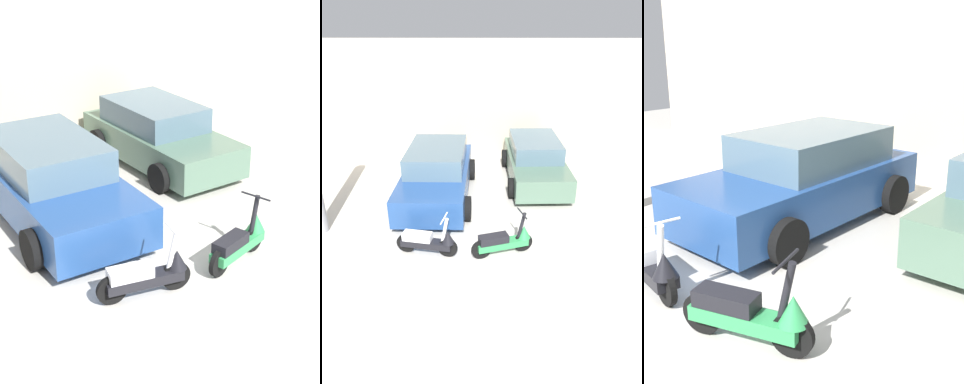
# 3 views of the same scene
# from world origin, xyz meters

# --- Properties ---
(scooter_front_left) EXTENTS (1.39, 0.56, 0.98)m
(scooter_front_left) POSITION_xyz_m (-1.17, 0.85, 0.35)
(scooter_front_left) COLOR black
(scooter_front_left) RESTS_ON ground_plane
(scooter_front_right) EXTENTS (1.38, 0.68, 0.99)m
(scooter_front_right) POSITION_xyz_m (0.52, 0.87, 0.35)
(scooter_front_right) COLOR black
(scooter_front_right) RESTS_ON ground_plane
(car_rear_left) EXTENTS (2.10, 4.29, 1.45)m
(car_rear_left) POSITION_xyz_m (-1.32, 3.78, 0.69)
(car_rear_left) COLOR navy
(car_rear_left) RESTS_ON ground_plane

